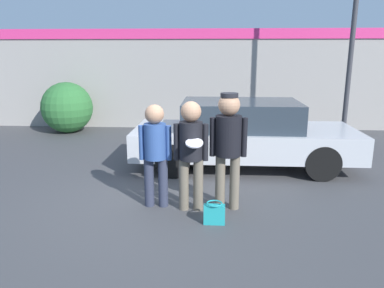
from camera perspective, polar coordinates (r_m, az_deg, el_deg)
The scene contains 8 objects.
ground_plane at distance 6.21m, azimuth -3.69°, elevation -8.60°, with size 56.00×56.00×0.00m, color #3F3F42.
storefront_building at distance 11.80m, azimuth -0.10°, elevation 9.93°, with size 24.00×0.22×3.04m.
person_left at distance 5.73m, azimuth -5.62°, elevation -0.58°, with size 0.50×0.33×1.61m.
person_middle_with_frisbee at distance 5.55m, azimuth -0.15°, elevation -0.43°, with size 0.52×0.54×1.68m.
person_right at distance 5.59m, azimuth 5.56°, elevation 0.66°, with size 0.56×0.39×1.79m.
parked_car_near at distance 7.86m, azimuth 7.79°, elevation 1.56°, with size 4.55×1.81×1.39m.
shrub at distance 11.78m, azimuth -18.50°, elevation 5.30°, with size 1.50×1.50×1.50m.
handbag at distance 5.38m, azimuth 3.41°, elevation -10.52°, with size 0.30×0.23×0.31m.
Camera 1 is at (0.75, -5.68, 2.38)m, focal length 35.00 mm.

